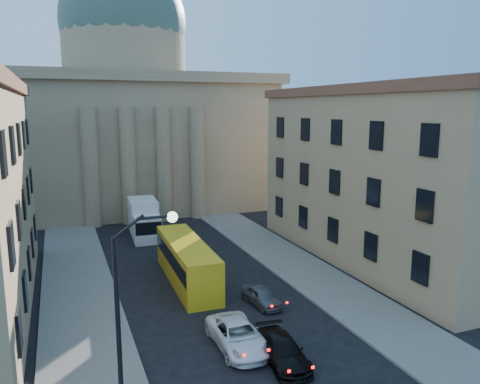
# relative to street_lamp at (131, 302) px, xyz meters

# --- Properties ---
(sidewalk_left) EXTENTS (5.00, 60.00, 0.15)m
(sidewalk_left) POSITION_rel_street_lamp_xyz_m (-1.53, 10.00, -5.21)
(sidewalk_left) COLOR #5F5D57
(sidewalk_left) RESTS_ON ground
(sidewalk_right) EXTENTS (5.00, 60.00, 0.15)m
(sidewalk_right) POSITION_rel_street_lamp_xyz_m (15.47, 10.00, -5.21)
(sidewalk_right) COLOR #5F5D57
(sidewalk_right) RESTS_ON ground
(church) EXTENTS (68.02, 28.76, 36.60)m
(church) POSITION_rel_street_lamp_xyz_m (6.97, 47.47, 6.59)
(church) COLOR #81674F
(church) RESTS_ON ground
(building_right) EXTENTS (11.60, 26.60, 14.70)m
(building_right) POSITION_rel_street_lamp_xyz_m (23.97, 14.00, 2.14)
(building_right) COLOR tan
(building_right) RESTS_ON ground
(street_lamp) EXTENTS (2.62, 0.44, 8.83)m
(street_lamp) POSITION_rel_street_lamp_xyz_m (0.00, 0.00, 0.00)
(street_lamp) COLOR black
(street_lamp) RESTS_ON ground
(car_left_mid) EXTENTS (2.39, 5.17, 1.44)m
(car_left_mid) POSITION_rel_street_lamp_xyz_m (6.17, 4.09, -4.57)
(car_left_mid) COLOR white
(car_left_mid) RESTS_ON ground
(car_right_mid) EXTENTS (2.22, 4.65, 1.31)m
(car_right_mid) POSITION_rel_street_lamp_xyz_m (7.77, 1.87, -4.63)
(car_right_mid) COLOR black
(car_right_mid) RESTS_ON ground
(car_right_far) EXTENTS (1.88, 3.73, 1.22)m
(car_right_far) POSITION_rel_street_lamp_xyz_m (9.66, 8.77, -4.68)
(car_right_far) COLOR #525157
(car_right_far) RESTS_ON ground
(car_right_distant) EXTENTS (1.93, 4.32, 1.38)m
(car_right_distant) POSITION_rel_street_lamp_xyz_m (7.77, 22.31, -4.60)
(car_right_distant) COLOR black
(car_right_distant) RESTS_ON ground
(city_bus) EXTENTS (2.87, 11.06, 3.10)m
(city_bus) POSITION_rel_street_lamp_xyz_m (6.17, 14.71, -3.62)
(city_bus) COLOR gold
(city_bus) RESTS_ON ground
(box_truck) EXTENTS (2.99, 6.83, 3.67)m
(box_truck) POSITION_rel_street_lamp_xyz_m (5.46, 28.47, -3.55)
(box_truck) COLOR silver
(box_truck) RESTS_ON ground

